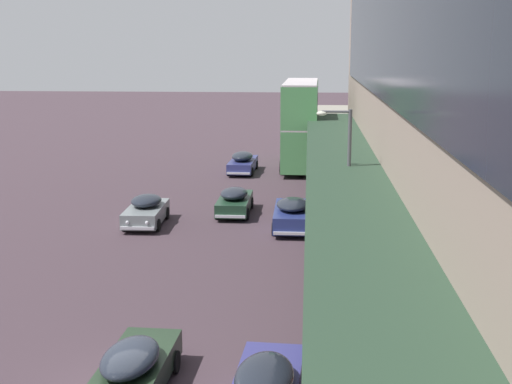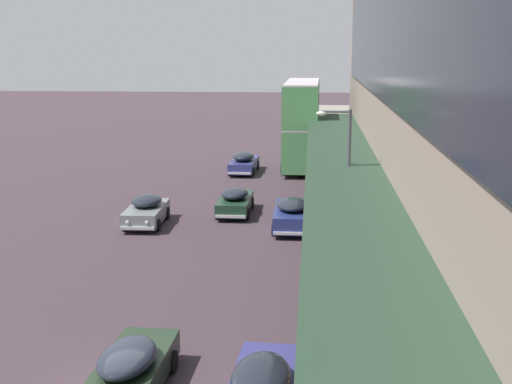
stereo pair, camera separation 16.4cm
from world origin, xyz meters
The scene contains 9 objects.
transit_bus_kerbside_front centered at (4.29, 35.99, 3.47)m, with size 2.85×10.65×6.45m.
sedan_far_back centered at (0.88, 20.56, 0.73)m, with size 1.84×4.51×1.47m.
sedan_lead_near centered at (0.32, -0.26, 0.74)m, with size 1.89×4.98×1.49m.
sedan_second_mid centered at (4.14, 17.61, 0.78)m, with size 1.99×4.88×1.58m.
sedan_trailing_near centered at (-3.45, 17.88, 0.75)m, with size 1.96×4.39×1.53m.
sedan_oncoming_rear centered at (0.16, 33.32, 0.76)m, with size 1.99×5.00×1.55m.
pedestrian_at_kerb centered at (7.70, 0.39, 1.18)m, with size 0.55×0.41×1.86m.
street_lamp centered at (6.43, 12.72, 3.88)m, with size 1.50×0.28×6.35m.
fire_hydrant centered at (6.66, 1.26, 0.49)m, with size 0.20×0.40×0.70m.
Camera 2 is at (5.01, -17.39, 9.21)m, focal length 50.00 mm.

